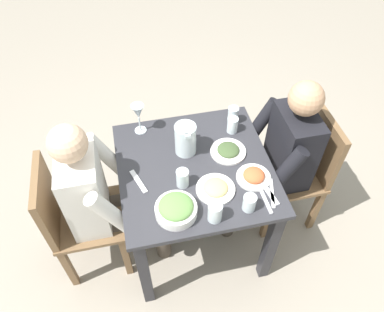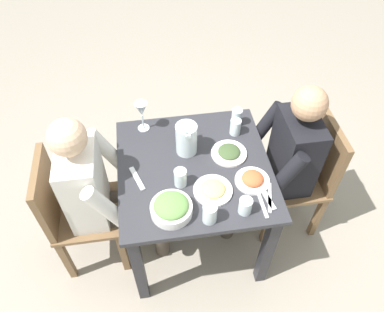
% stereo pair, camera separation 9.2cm
% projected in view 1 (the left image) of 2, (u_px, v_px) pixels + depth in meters
% --- Properties ---
extents(ground_plane, '(8.00, 8.00, 0.00)m').
position_uv_depth(ground_plane, '(194.00, 234.00, 2.60)').
color(ground_plane, gray).
extents(dining_table, '(0.84, 0.84, 0.74)m').
position_uv_depth(dining_table, '(195.00, 181.00, 2.15)').
color(dining_table, '#2D2D33').
rests_on(dining_table, ground_plane).
extents(chair_near, '(0.40, 0.40, 0.86)m').
position_uv_depth(chair_near, '(302.00, 166.00, 2.38)').
color(chair_near, brown).
rests_on(chair_near, ground_plane).
extents(chair_far, '(0.40, 0.40, 0.86)m').
position_uv_depth(chair_far, '(72.00, 216.00, 2.13)').
color(chair_far, brown).
rests_on(chair_far, ground_plane).
extents(diner_near, '(0.48, 0.53, 1.15)m').
position_uv_depth(diner_near, '(276.00, 156.00, 2.24)').
color(diner_near, black).
rests_on(diner_near, ground_plane).
extents(diner_far, '(0.48, 0.53, 1.15)m').
position_uv_depth(diner_far, '(104.00, 195.00, 2.05)').
color(diner_far, silver).
rests_on(diner_far, ground_plane).
extents(water_pitcher, '(0.16, 0.12, 0.19)m').
position_uv_depth(water_pitcher, '(185.00, 139.00, 2.05)').
color(water_pitcher, silver).
rests_on(water_pitcher, dining_table).
extents(salad_bowl, '(0.21, 0.21, 0.09)m').
position_uv_depth(salad_bowl, '(176.00, 209.00, 1.82)').
color(salad_bowl, white).
rests_on(salad_bowl, dining_table).
extents(plate_rice_curry, '(0.19, 0.19, 0.05)m').
position_uv_depth(plate_rice_curry, '(254.00, 176.00, 1.98)').
color(plate_rice_curry, white).
rests_on(plate_rice_curry, dining_table).
extents(plate_fries, '(0.20, 0.20, 0.04)m').
position_uv_depth(plate_fries, '(216.00, 188.00, 1.93)').
color(plate_fries, white).
rests_on(plate_fries, dining_table).
extents(plate_dolmas, '(0.20, 0.20, 0.04)m').
position_uv_depth(plate_dolmas, '(228.00, 151.00, 2.11)').
color(plate_dolmas, white).
rests_on(plate_dolmas, dining_table).
extents(water_glass_far_left, '(0.07, 0.07, 0.09)m').
position_uv_depth(water_glass_far_left, '(249.00, 203.00, 1.83)').
color(water_glass_far_left, silver).
rests_on(water_glass_far_left, dining_table).
extents(water_glass_center, '(0.06, 0.06, 0.11)m').
position_uv_depth(water_glass_center, '(233.00, 115.00, 2.25)').
color(water_glass_center, silver).
rests_on(water_glass_center, dining_table).
extents(water_glass_by_pitcher, '(0.07, 0.07, 0.11)m').
position_uv_depth(water_glass_by_pitcher, '(215.00, 212.00, 1.79)').
color(water_glass_by_pitcher, silver).
rests_on(water_glass_by_pitcher, dining_table).
extents(water_glass_near_right, '(0.07, 0.07, 0.10)m').
position_uv_depth(water_glass_near_right, '(183.00, 178.00, 1.93)').
color(water_glass_near_right, silver).
rests_on(water_glass_near_right, dining_table).
extents(water_glass_far_right, '(0.06, 0.06, 0.10)m').
position_uv_depth(water_glass_far_right, '(233.00, 125.00, 2.20)').
color(water_glass_far_right, silver).
rests_on(water_glass_far_right, dining_table).
extents(wine_glass, '(0.08, 0.08, 0.20)m').
position_uv_depth(wine_glass, '(138.00, 113.00, 2.13)').
color(wine_glass, silver).
rests_on(wine_glass, dining_table).
extents(fork_near, '(0.17, 0.06, 0.01)m').
position_uv_depth(fork_near, '(269.00, 192.00, 1.93)').
color(fork_near, silver).
rests_on(fork_near, dining_table).
extents(knife_near, '(0.18, 0.07, 0.01)m').
position_uv_depth(knife_near, '(272.00, 193.00, 1.92)').
color(knife_near, silver).
rests_on(knife_near, dining_table).
extents(fork_far, '(0.17, 0.08, 0.01)m').
position_uv_depth(fork_far, '(138.00, 181.00, 1.97)').
color(fork_far, silver).
rests_on(fork_far, dining_table).
extents(knife_far, '(0.19, 0.02, 0.01)m').
position_uv_depth(knife_far, '(265.00, 199.00, 1.90)').
color(knife_far, silver).
rests_on(knife_far, dining_table).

